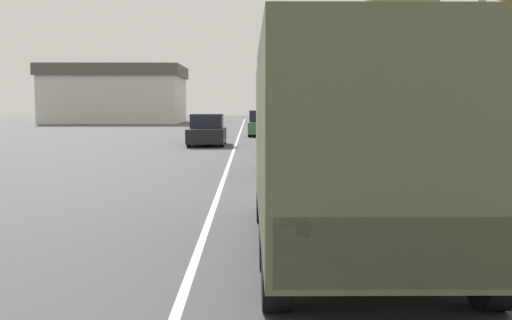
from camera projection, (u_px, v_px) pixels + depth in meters
ground_plane at (238, 140)px, 39.11m from camera, size 180.00×180.00×0.00m
lane_centre_stripe at (238, 140)px, 39.11m from camera, size 0.12×120.00×0.00m
sidewalk_right at (311, 139)px, 39.15m from camera, size 1.80×120.00×0.12m
grass_strip_right at (383, 139)px, 39.19m from camera, size 7.00×120.00×0.02m
military_truck at (350, 138)px, 8.78m from camera, size 2.49×7.49×2.91m
car_nearest_ahead at (294, 152)px, 19.55m from camera, size 1.80×4.09×1.49m
car_second_ahead at (207, 131)px, 33.30m from camera, size 1.86×4.19×1.64m
car_third_ahead at (261, 125)px, 43.59m from camera, size 1.75×4.29×1.74m
lamp_post at (468, 5)px, 11.04m from camera, size 1.69×0.24×6.11m
tree_far_right at (401, 20)px, 28.48m from camera, size 3.69×3.69×7.72m
building_distant at (116, 94)px, 76.26m from camera, size 16.01×12.58×6.72m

